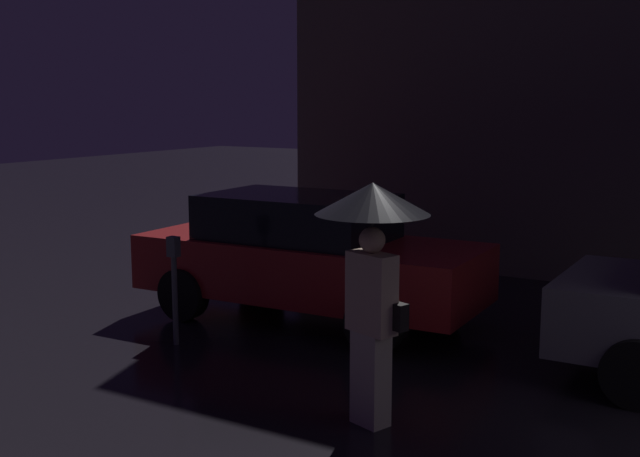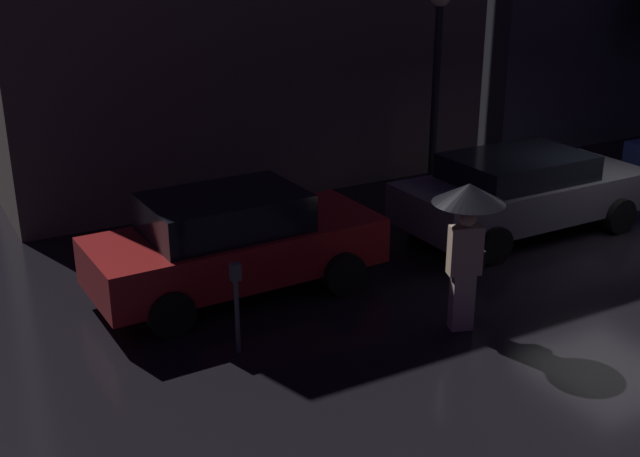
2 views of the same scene
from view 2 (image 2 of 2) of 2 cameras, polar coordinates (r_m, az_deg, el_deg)
ground_plane at (r=14.49m, az=20.73°, el=-1.03°), size 60.00×60.00×0.00m
building_facade_left at (r=16.48m, az=-5.41°, el=14.94°), size 9.82×3.00×6.81m
parked_car_red at (r=11.55m, az=-6.13°, el=-0.95°), size 4.27×1.87×1.53m
parked_car_grey at (r=14.33m, az=14.16°, el=2.65°), size 4.56×2.04×1.40m
pedestrian_with_umbrella at (r=10.34m, az=10.44°, el=0.62°), size 0.93×0.93×2.02m
parking_meter at (r=9.94m, az=-5.96°, el=-4.93°), size 0.12×0.10×1.21m
street_lamp_near at (r=15.42m, az=8.35°, el=12.27°), size 0.41×0.41×4.07m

